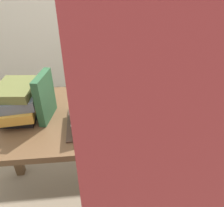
{
  "coord_description": "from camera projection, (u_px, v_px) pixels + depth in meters",
  "views": [
    {
      "loc": [
        -0.05,
        -1.03,
        1.5
      ],
      "look_at": [
        0.05,
        -0.04,
        0.86
      ],
      "focal_mm": 35.0,
      "sensor_mm": 36.0,
      "label": 1
    }
  ],
  "objects": [
    {
      "name": "reading_lamp",
      "position": [
        157.0,
        54.0,
        1.32
      ],
      "size": [
        0.16,
        0.16,
        0.39
      ],
      "color": "#ADADB2",
      "rests_on": "reading_desk"
    },
    {
      "name": "book_standing_upright",
      "position": [
        45.0,
        97.0,
        1.15
      ],
      "size": [
        0.07,
        0.19,
        0.26
      ],
      "rotation": [
        0.0,
        0.0,
        -0.2
      ],
      "color": "#234C2D",
      "rests_on": "reading_desk"
    },
    {
      "name": "ground_plane",
      "position": [
        105.0,
        194.0,
        1.68
      ],
      "size": [
        12.0,
        12.0,
        0.0
      ],
      "primitive_type": "plane",
      "color": "gray"
    },
    {
      "name": "open_book",
      "position": [
        119.0,
        117.0,
        1.17
      ],
      "size": [
        0.56,
        0.3,
        0.11
      ],
      "rotation": [
        0.0,
        0.0,
        0.04
      ],
      "color": "#38281E",
      "rests_on": "reading_desk"
    },
    {
      "name": "book_stack_tall",
      "position": [
        19.0,
        101.0,
        1.18
      ],
      "size": [
        0.21,
        0.31,
        0.2
      ],
      "color": "black",
      "rests_on": "reading_desk"
    },
    {
      "name": "reading_desk",
      "position": [
        104.0,
        127.0,
        1.32
      ],
      "size": [
        1.49,
        0.65,
        0.78
      ],
      "color": "brown",
      "rests_on": "ground_plane"
    },
    {
      "name": "person_reader",
      "position": [
        143.0,
        207.0,
        0.7
      ],
      "size": [
        0.36,
        0.22,
        1.68
      ],
      "rotation": [
        0.0,
        0.0,
        3.14
      ],
      "color": "#2D3342",
      "rests_on": "ground_plane"
    },
    {
      "name": "coffee_mug",
      "position": [
        163.0,
        99.0,
        1.28
      ],
      "size": [
        0.1,
        0.07,
        0.1
      ],
      "rotation": [
        0.0,
        0.0,
        0.22
      ],
      "color": "#335184",
      "rests_on": "reading_desk"
    },
    {
      "name": "pencil",
      "position": [
        109.0,
        143.0,
        1.04
      ],
      "size": [
        0.04,
        0.17,
        0.01
      ],
      "rotation": [
        0.0,
        0.0,
        0.18
      ],
      "color": "gold",
      "rests_on": "reading_desk"
    }
  ]
}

